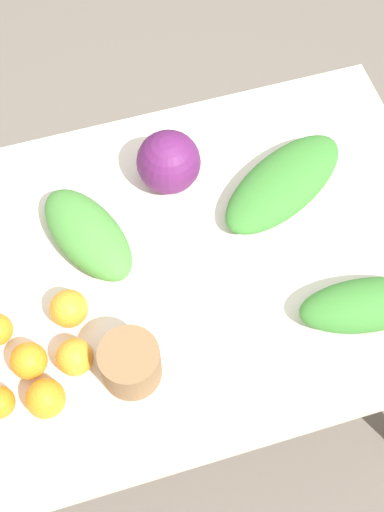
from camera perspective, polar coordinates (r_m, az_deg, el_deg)
name	(u,v)px	position (r m, az deg, el deg)	size (l,w,h in m)	color
ground_plane	(192,372)	(2.29, 0.00, -9.29)	(8.00, 8.00, 0.00)	#70665B
dining_table	(192,282)	(1.69, 0.00, -2.12)	(1.18, 0.86, 0.76)	silver
cabbage_purple	(169,162)	(1.64, -1.88, 7.52)	(0.15, 0.15, 0.15)	#601E5B
paper_bag	(130,363)	(1.44, -4.96, -8.56)	(0.12, 0.12, 0.11)	olive
greens_bunch_dandelion	(88,234)	(1.59, -8.35, 1.74)	(0.28, 0.13, 0.09)	#4C933D
greens_bunch_beet_tops	(283,183)	(1.66, 7.31, 5.81)	(0.35, 0.15, 0.08)	#3D8433
greens_bunch_chard	(367,305)	(1.54, 13.80, -3.83)	(0.29, 0.12, 0.08)	#3D8433
orange_0	(29,361)	(1.49, -12.93, -8.16)	(0.08, 0.08, 0.08)	orange
orange_2	(46,399)	(1.46, -11.63, -11.11)	(0.08, 0.08, 0.08)	orange
orange_3	(69,309)	(1.52, -9.84, -4.17)	(0.08, 0.08, 0.08)	orange
orange_7	(75,357)	(1.47, -9.37, -7.98)	(0.08, 0.08, 0.08)	orange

